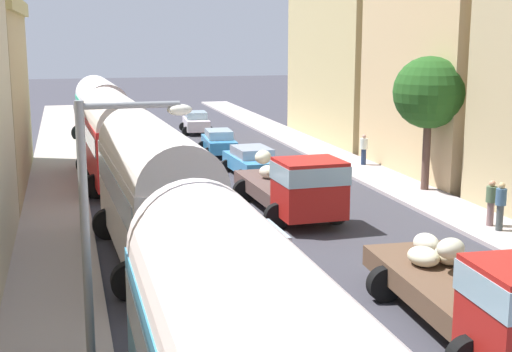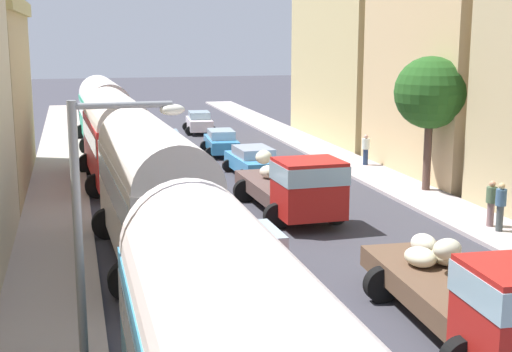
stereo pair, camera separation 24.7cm
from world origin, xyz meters
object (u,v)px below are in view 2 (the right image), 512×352
at_px(car_3, 251,253).
at_px(pedestrian_4, 501,205).
at_px(streetlamp_near, 96,223).
at_px(car_1, 221,142).
at_px(parked_bus_2, 117,134).
at_px(car_0, 253,161).
at_px(parked_bus_3, 104,110).
at_px(pedestrian_2, 491,202).
at_px(car_2, 199,122).
at_px(car_5, 166,144).
at_px(pedestrian_1, 366,149).
at_px(cargo_truck_0, 486,295).
at_px(cargo_truck_1, 295,184).
at_px(parked_bus_1, 151,185).
at_px(car_4, 201,196).

xyz_separation_m(car_3, pedestrian_4, (9.12, 2.02, 0.31)).
bearing_deg(streetlamp_near, car_1, 73.71).
relative_size(car_3, streetlamp_near, 0.71).
xyz_separation_m(parked_bus_2, car_0, (6.33, 0.16, -1.54)).
xyz_separation_m(parked_bus_3, pedestrian_2, (11.94, -22.19, -1.21)).
xyz_separation_m(car_1, pedestrian_2, (5.80, -17.55, 0.28)).
xyz_separation_m(car_1, streetlamp_near, (-7.65, -26.17, 2.72)).
relative_size(parked_bus_3, car_2, 2.44).
bearing_deg(car_3, parked_bus_3, 96.36).
height_order(car_1, pedestrian_4, pedestrian_4).
distance_m(parked_bus_3, car_5, 5.66).
bearing_deg(car_2, pedestrian_1, -67.92).
distance_m(cargo_truck_0, cargo_truck_1, 11.58).
xyz_separation_m(parked_bus_1, car_2, (6.16, 26.97, -1.60)).
relative_size(car_2, car_5, 0.95).
relative_size(car_0, car_2, 1.15).
xyz_separation_m(cargo_truck_0, car_1, (-0.36, 25.88, -0.51)).
bearing_deg(cargo_truck_0, parked_bus_1, 128.51).
xyz_separation_m(parked_bus_2, pedestrian_4, (11.85, -11.67, -1.23)).
distance_m(cargo_truck_1, car_5, 14.71).
bearing_deg(cargo_truck_0, pedestrian_2, 56.83).
xyz_separation_m(cargo_truck_0, car_0, (-0.13, 19.52, -0.50)).
distance_m(car_2, car_5, 9.41).
height_order(car_2, car_5, car_2).
xyz_separation_m(parked_bus_3, cargo_truck_0, (6.50, -30.51, -0.98)).
bearing_deg(car_1, car_5, 178.03).
height_order(pedestrian_2, streetlamp_near, streetlamp_near).
height_order(car_1, car_3, car_1).
xyz_separation_m(parked_bus_1, cargo_truck_0, (6.19, -7.78, -1.12)).
height_order(car_2, pedestrian_1, pedestrian_1).
bearing_deg(parked_bus_2, cargo_truck_1, -53.08).
relative_size(car_0, car_3, 1.08).
distance_m(car_4, pedestrian_4, 10.54).
bearing_deg(streetlamp_near, parked_bus_3, 87.21).
relative_size(car_3, pedestrian_2, 2.28).
relative_size(car_3, car_4, 1.01).
height_order(car_3, pedestrian_2, pedestrian_2).
distance_m(cargo_truck_0, pedestrian_2, 9.94).
xyz_separation_m(parked_bus_2, car_4, (2.58, -6.64, -1.49)).
bearing_deg(parked_bus_1, pedestrian_2, 2.69).
distance_m(car_2, pedestrian_4, 27.60).
bearing_deg(car_2, parked_bus_1, -102.87).
relative_size(parked_bus_3, cargo_truck_0, 1.24).
relative_size(parked_bus_2, car_5, 2.16).
bearing_deg(cargo_truck_0, car_5, 97.55).
distance_m(car_0, car_3, 14.32).
bearing_deg(pedestrian_2, car_0, 116.43).
distance_m(parked_bus_2, car_2, 16.75).
relative_size(cargo_truck_1, car_3, 1.79).
bearing_deg(pedestrian_2, car_3, -163.87).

